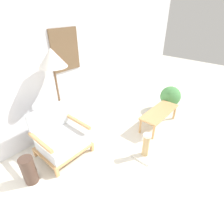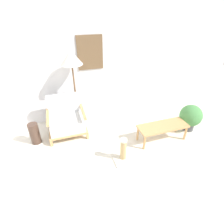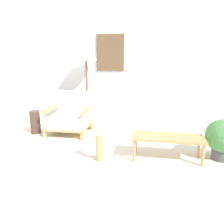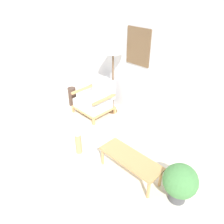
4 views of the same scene
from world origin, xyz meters
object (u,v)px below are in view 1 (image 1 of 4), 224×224
at_px(armchair, 60,138).
at_px(vase, 29,170).
at_px(coffee_table, 159,113).
at_px(floor_lamp, 52,61).
at_px(scratching_post, 145,149).
at_px(potted_plant, 170,97).

height_order(armchair, vase, armchair).
bearing_deg(coffee_table, floor_lamp, 142.63).
bearing_deg(armchair, vase, -166.38).
bearing_deg(coffee_table, scratching_post, -164.29).
distance_m(coffee_table, scratching_post, 1.01).
relative_size(coffee_table, potted_plant, 1.69).
height_order(coffee_table, potted_plant, potted_plant).
xyz_separation_m(armchair, vase, (-0.66, -0.16, -0.09)).
height_order(floor_lamp, coffee_table, floor_lamp).
xyz_separation_m(potted_plant, scratching_post, (-1.73, -0.40, -0.19)).
height_order(armchair, coffee_table, armchair).
bearing_deg(floor_lamp, vase, -153.83).
relative_size(armchair, potted_plant, 1.34).
xyz_separation_m(floor_lamp, vase, (-0.94, -0.46, -1.27)).
distance_m(armchair, coffee_table, 2.02).
xyz_separation_m(coffee_table, potted_plant, (0.78, 0.13, 0.03)).
distance_m(armchair, floor_lamp, 1.25).
height_order(vase, scratching_post, scratching_post).
height_order(vase, potted_plant, potted_plant).
distance_m(floor_lamp, potted_plant, 2.79).
height_order(coffee_table, vase, vase).
distance_m(armchair, scratching_post, 1.44).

